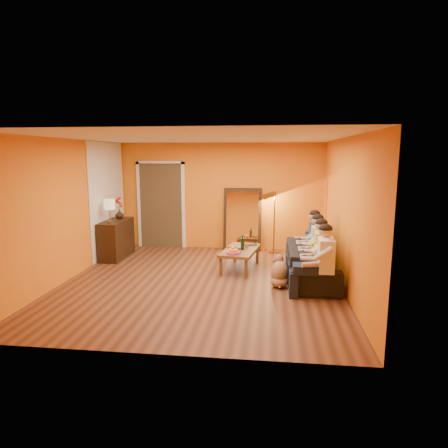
# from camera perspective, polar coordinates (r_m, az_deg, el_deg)

# --- Properties ---
(room_shell) EXTENTS (5.00, 5.50, 2.60)m
(room_shell) POSITION_cam_1_polar(r_m,az_deg,el_deg) (7.51, -2.77, 2.14)
(room_shell) COLOR brown
(room_shell) RESTS_ON ground
(white_accent) EXTENTS (0.02, 1.90, 2.58)m
(white_accent) POSITION_cam_1_polar(r_m,az_deg,el_deg) (9.53, -16.28, 3.39)
(white_accent) COLOR white
(white_accent) RESTS_ON wall_left
(doorway_recess) EXTENTS (1.06, 0.30, 2.10)m
(doorway_recess) POSITION_cam_1_polar(r_m,az_deg,el_deg) (10.25, -8.77, 2.69)
(doorway_recess) COLOR #3F2D19
(doorway_recess) RESTS_ON floor
(door_jamb_left) EXTENTS (0.08, 0.06, 2.20)m
(door_jamb_left) POSITION_cam_1_polar(r_m,az_deg,el_deg) (10.30, -12.01, 2.62)
(door_jamb_left) COLOR white
(door_jamb_left) RESTS_ON wall_back
(door_jamb_right) EXTENTS (0.08, 0.06, 2.20)m
(door_jamb_right) POSITION_cam_1_polar(r_m,az_deg,el_deg) (9.99, -5.80, 2.57)
(door_jamb_right) COLOR white
(door_jamb_right) RESTS_ON wall_back
(door_header) EXTENTS (1.22, 0.06, 0.08)m
(door_header) POSITION_cam_1_polar(r_m,az_deg,el_deg) (10.06, -9.12, 8.66)
(door_header) COLOR white
(door_header) RESTS_ON wall_back
(mirror_frame) EXTENTS (0.92, 0.27, 1.51)m
(mirror_frame) POSITION_cam_1_polar(r_m,az_deg,el_deg) (9.74, 2.65, 0.70)
(mirror_frame) COLOR black
(mirror_frame) RESTS_ON floor
(mirror_glass) EXTENTS (0.78, 0.21, 1.35)m
(mirror_glass) POSITION_cam_1_polar(r_m,az_deg,el_deg) (9.70, 2.64, 0.66)
(mirror_glass) COLOR white
(mirror_glass) RESTS_ON mirror_frame
(sideboard) EXTENTS (0.44, 1.18, 0.85)m
(sideboard) POSITION_cam_1_polar(r_m,az_deg,el_deg) (9.39, -15.12, -2.06)
(sideboard) COLOR black
(sideboard) RESTS_ON floor
(table_lamp) EXTENTS (0.24, 0.24, 0.51)m
(table_lamp) POSITION_cam_1_polar(r_m,az_deg,el_deg) (9.00, -16.02, 1.80)
(table_lamp) COLOR beige
(table_lamp) RESTS_ON sideboard
(sofa) EXTENTS (2.18, 0.85, 0.64)m
(sofa) POSITION_cam_1_polar(r_m,az_deg,el_deg) (7.68, 12.30, -5.38)
(sofa) COLOR black
(sofa) RESTS_ON floor
(coffee_table) EXTENTS (0.80, 1.30, 0.42)m
(coffee_table) POSITION_cam_1_polar(r_m,az_deg,el_deg) (8.15, 2.30, -5.05)
(coffee_table) COLOR brown
(coffee_table) RESTS_ON floor
(floor_lamp) EXTENTS (0.36, 0.32, 1.44)m
(floor_lamp) POSITION_cam_1_polar(r_m,az_deg,el_deg) (9.45, 7.19, 0.10)
(floor_lamp) COLOR #AE7B33
(floor_lamp) RESTS_ON floor
(dog) EXTENTS (0.32, 0.50, 0.58)m
(dog) POSITION_cam_1_polar(r_m,az_deg,el_deg) (7.17, 7.93, -6.55)
(dog) COLOR #956243
(dog) RESTS_ON floor
(person_far_left) EXTENTS (0.70, 0.44, 1.22)m
(person_far_left) POSITION_cam_1_polar(r_m,az_deg,el_deg) (6.66, 14.31, -5.21)
(person_far_left) COLOR silver
(person_far_left) RESTS_ON sofa
(person_mid_left) EXTENTS (0.70, 0.44, 1.22)m
(person_mid_left) POSITION_cam_1_polar(r_m,az_deg,el_deg) (7.19, 13.75, -4.08)
(person_mid_left) COLOR gold
(person_mid_left) RESTS_ON sofa
(person_mid_right) EXTENTS (0.70, 0.44, 1.22)m
(person_mid_right) POSITION_cam_1_polar(r_m,az_deg,el_deg) (7.72, 13.27, -3.11)
(person_mid_right) COLOR #8BB1D7
(person_mid_right) RESTS_ON sofa
(person_far_right) EXTENTS (0.70, 0.44, 1.22)m
(person_far_right) POSITION_cam_1_polar(r_m,az_deg,el_deg) (8.25, 12.85, -2.26)
(person_far_right) COLOR #38373D
(person_far_right) RESTS_ON sofa
(fruit_bowl) EXTENTS (0.26, 0.26, 0.16)m
(fruit_bowl) POSITION_cam_1_polar(r_m,az_deg,el_deg) (7.66, 1.30, -3.79)
(fruit_bowl) COLOR #C4458E
(fruit_bowl) RESTS_ON coffee_table
(wine_bottle) EXTENTS (0.07, 0.07, 0.31)m
(wine_bottle) POSITION_cam_1_polar(r_m,az_deg,el_deg) (8.02, 2.65, -2.63)
(wine_bottle) COLOR black
(wine_bottle) RESTS_ON coffee_table
(tumbler) EXTENTS (0.12, 0.12, 0.10)m
(tumbler) POSITION_cam_1_polar(r_m,az_deg,el_deg) (8.20, 3.22, -3.11)
(tumbler) COLOR #B27F3F
(tumbler) RESTS_ON coffee_table
(laptop) EXTENTS (0.38, 0.29, 0.03)m
(laptop) POSITION_cam_1_polar(r_m,az_deg,el_deg) (8.43, 3.72, -3.01)
(laptop) COLOR black
(laptop) RESTS_ON coffee_table
(book_lower) EXTENTS (0.23, 0.29, 0.02)m
(book_lower) POSITION_cam_1_polar(r_m,az_deg,el_deg) (7.92, 0.90, -3.83)
(book_lower) COLOR black
(book_lower) RESTS_ON coffee_table
(book_mid) EXTENTS (0.19, 0.24, 0.02)m
(book_mid) POSITION_cam_1_polar(r_m,az_deg,el_deg) (7.93, 0.98, -3.67)
(book_mid) COLOR red
(book_mid) RESTS_ON book_lower
(book_upper) EXTENTS (0.29, 0.31, 0.02)m
(book_upper) POSITION_cam_1_polar(r_m,az_deg,el_deg) (7.90, 0.89, -3.55)
(book_upper) COLOR black
(book_upper) RESTS_ON book_mid
(vase) EXTENTS (0.20, 0.20, 0.21)m
(vase) POSITION_cam_1_polar(r_m,az_deg,el_deg) (9.53, -14.71, 1.36)
(vase) COLOR black
(vase) RESTS_ON sideboard
(flowers) EXTENTS (0.17, 0.17, 0.51)m
(flowers) POSITION_cam_1_polar(r_m,az_deg,el_deg) (9.49, -14.78, 2.98)
(flowers) COLOR red
(flowers) RESTS_ON vase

